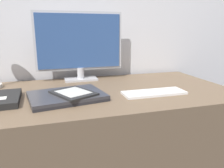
{
  "coord_description": "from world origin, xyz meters",
  "views": [
    {
      "loc": [
        -0.24,
        -0.9,
        1.06
      ],
      "look_at": [
        0.05,
        0.06,
        0.82
      ],
      "focal_mm": 35.0,
      "sensor_mm": 36.0,
      "label": 1
    }
  ],
  "objects_px": {
    "laptop": "(67,96)",
    "ereader": "(73,93)",
    "monitor": "(80,44)",
    "keyboard": "(154,93)"
  },
  "relations": [
    {
      "from": "keyboard",
      "to": "ereader",
      "type": "bearing_deg",
      "value": 176.02
    },
    {
      "from": "keyboard",
      "to": "ereader",
      "type": "distance_m",
      "value": 0.39
    },
    {
      "from": "monitor",
      "to": "laptop",
      "type": "bearing_deg",
      "value": -108.11
    },
    {
      "from": "laptop",
      "to": "ereader",
      "type": "distance_m",
      "value": 0.04
    },
    {
      "from": "keyboard",
      "to": "monitor",
      "type": "bearing_deg",
      "value": 126.12
    },
    {
      "from": "keyboard",
      "to": "ereader",
      "type": "relative_size",
      "value": 1.31
    },
    {
      "from": "keyboard",
      "to": "laptop",
      "type": "height_order",
      "value": "laptop"
    },
    {
      "from": "keyboard",
      "to": "laptop",
      "type": "relative_size",
      "value": 0.86
    },
    {
      "from": "laptop",
      "to": "ereader",
      "type": "relative_size",
      "value": 1.52
    },
    {
      "from": "laptop",
      "to": "ereader",
      "type": "height_order",
      "value": "ereader"
    }
  ]
}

